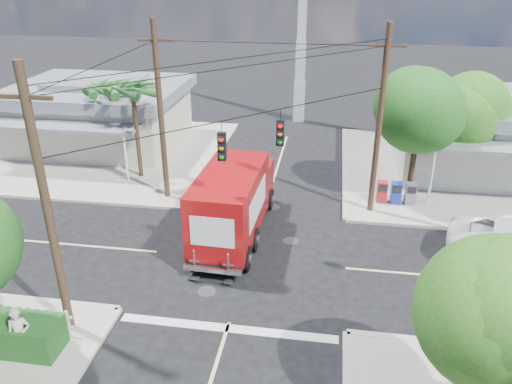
# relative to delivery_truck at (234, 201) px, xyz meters

# --- Properties ---
(ground) EXTENTS (120.00, 120.00, 0.00)m
(ground) POSITION_rel_delivery_truck_xyz_m (0.98, -1.94, -1.70)
(ground) COLOR black
(ground) RESTS_ON ground
(sidewalk_ne) EXTENTS (14.12, 14.12, 0.14)m
(sidewalk_ne) POSITION_rel_delivery_truck_xyz_m (11.86, 8.94, -1.63)
(sidewalk_ne) COLOR #A09B91
(sidewalk_ne) RESTS_ON ground
(sidewalk_nw) EXTENTS (14.12, 14.12, 0.14)m
(sidewalk_nw) POSITION_rel_delivery_truck_xyz_m (-9.90, 8.94, -1.63)
(sidewalk_nw) COLOR #A09B91
(sidewalk_nw) RESTS_ON ground
(road_markings) EXTENTS (32.00, 32.00, 0.01)m
(road_markings) POSITION_rel_delivery_truck_xyz_m (0.98, -3.41, -1.70)
(road_markings) COLOR beige
(road_markings) RESTS_ON ground
(building_ne) EXTENTS (11.80, 10.20, 4.50)m
(building_ne) POSITION_rel_delivery_truck_xyz_m (13.48, 10.03, 0.62)
(building_ne) COLOR silver
(building_ne) RESTS_ON sidewalk_ne
(building_nw) EXTENTS (10.80, 10.20, 4.30)m
(building_nw) POSITION_rel_delivery_truck_xyz_m (-11.02, 10.52, 0.52)
(building_nw) COLOR beige
(building_nw) RESTS_ON sidewalk_nw
(radio_tower) EXTENTS (0.80, 0.80, 17.00)m
(radio_tower) POSITION_rel_delivery_truck_xyz_m (1.48, 18.06, 3.94)
(radio_tower) COLOR silver
(radio_tower) RESTS_ON ground
(tree_ne_front) EXTENTS (4.21, 4.14, 6.66)m
(tree_ne_front) POSITION_rel_delivery_truck_xyz_m (8.19, 4.82, 3.07)
(tree_ne_front) COLOR #422D1C
(tree_ne_front) RESTS_ON sidewalk_ne
(tree_ne_back) EXTENTS (3.77, 3.66, 5.82)m
(tree_ne_back) POSITION_rel_delivery_truck_xyz_m (10.79, 7.02, 2.49)
(tree_ne_back) COLOR #422D1C
(tree_ne_back) RESTS_ON sidewalk_ne
(tree_se) EXTENTS (3.67, 3.54, 5.62)m
(tree_se) POSITION_rel_delivery_truck_xyz_m (7.99, -9.18, 2.34)
(tree_se) COLOR #422D1C
(tree_se) RESTS_ON sidewalk_se
(palm_nw_front) EXTENTS (3.01, 3.08, 5.59)m
(palm_nw_front) POSITION_rel_delivery_truck_xyz_m (-6.52, 5.56, 3.34)
(palm_nw_front) COLOR #422D1C
(palm_nw_front) RESTS_ON sidewalk_nw
(palm_nw_back) EXTENTS (3.01, 3.08, 5.19)m
(palm_nw_back) POSITION_rel_delivery_truck_xyz_m (-8.52, 7.06, 2.97)
(palm_nw_back) COLOR #422D1C
(palm_nw_back) RESTS_ON sidewalk_nw
(utility_poles) EXTENTS (12.00, 10.68, 9.00)m
(utility_poles) POSITION_rel_delivery_truck_xyz_m (-0.61, -0.33, 2.97)
(utility_poles) COLOR #473321
(utility_poles) RESTS_ON ground
(vending_boxes) EXTENTS (1.90, 0.50, 1.10)m
(vending_boxes) POSITION_rel_delivery_truck_xyz_m (7.48, 4.26, -1.01)
(vending_boxes) COLOR maroon
(vending_boxes) RESTS_ON sidewalk_ne
(delivery_truck) EXTENTS (2.75, 7.84, 3.35)m
(delivery_truck) POSITION_rel_delivery_truck_xyz_m (0.00, 0.00, 0.00)
(delivery_truck) COLOR black
(delivery_truck) RESTS_ON ground
(pedestrian) EXTENTS (0.80, 0.67, 1.86)m
(pedestrian) POSITION_rel_delivery_truck_xyz_m (-4.90, -8.71, -0.63)
(pedestrian) COLOR #BFB5A5
(pedestrian) RESTS_ON sidewalk_sw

